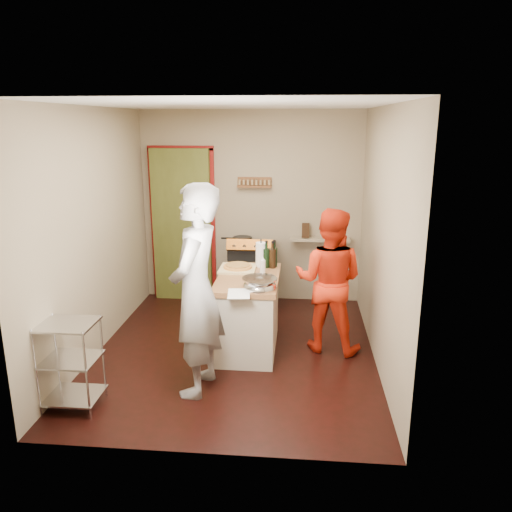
# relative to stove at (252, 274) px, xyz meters

# --- Properties ---
(floor) EXTENTS (3.50, 3.50, 0.00)m
(floor) POSITION_rel_stove_xyz_m (-0.05, -1.42, -0.45)
(floor) COLOR black
(floor) RESTS_ON ground
(back_wall) EXTENTS (3.00, 0.44, 2.60)m
(back_wall) POSITION_rel_stove_xyz_m (-0.69, 0.36, 0.68)
(back_wall) COLOR gray
(back_wall) RESTS_ON ground
(left_wall) EXTENTS (0.04, 3.50, 2.60)m
(left_wall) POSITION_rel_stove_xyz_m (-1.55, -1.42, 0.85)
(left_wall) COLOR gray
(left_wall) RESTS_ON ground
(right_wall) EXTENTS (0.04, 3.50, 2.60)m
(right_wall) POSITION_rel_stove_xyz_m (1.45, -1.42, 0.85)
(right_wall) COLOR gray
(right_wall) RESTS_ON ground
(ceiling) EXTENTS (3.00, 3.50, 0.02)m
(ceiling) POSITION_rel_stove_xyz_m (-0.05, -1.42, 2.16)
(ceiling) COLOR white
(ceiling) RESTS_ON back_wall
(stove) EXTENTS (0.60, 0.63, 1.00)m
(stove) POSITION_rel_stove_xyz_m (0.00, 0.00, 0.00)
(stove) COLOR black
(stove) RESTS_ON ground
(wire_shelving) EXTENTS (0.48, 0.40, 0.80)m
(wire_shelving) POSITION_rel_stove_xyz_m (-1.33, -2.62, -0.01)
(wire_shelving) COLOR silver
(wire_shelving) RESTS_ON ground
(island) EXTENTS (0.67, 1.27, 1.15)m
(island) POSITION_rel_stove_xyz_m (0.09, -1.32, -0.00)
(island) COLOR #B4AD99
(island) RESTS_ON ground
(person_stripe) EXTENTS (0.54, 0.76, 1.94)m
(person_stripe) POSITION_rel_stove_xyz_m (-0.29, -2.23, 0.52)
(person_stripe) COLOR #A4A4A9
(person_stripe) RESTS_ON ground
(person_red) EXTENTS (0.89, 0.77, 1.57)m
(person_red) POSITION_rel_stove_xyz_m (0.95, -1.23, 0.34)
(person_red) COLOR red
(person_red) RESTS_ON ground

